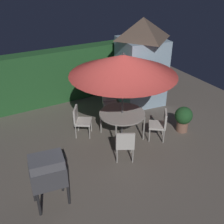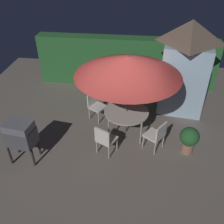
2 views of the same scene
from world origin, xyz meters
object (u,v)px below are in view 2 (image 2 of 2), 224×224
object	(u,v)px
garden_shed	(185,66)
chair_toward_house	(105,139)
patio_umbrella	(128,66)
chair_far_side	(137,97)
bbq_grill	(20,134)
chair_toward_hedge	(96,104)
chair_near_shed	(157,135)
potted_plant_by_shed	(189,139)
patio_table	(126,113)

from	to	relation	value
garden_shed	chair_toward_house	world-z (taller)	garden_shed
patio_umbrella	chair_far_side	distance (m)	2.11
bbq_grill	chair_toward_hedge	size ratio (longest dim) A/B	1.33
patio_umbrella	chair_toward_hedge	size ratio (longest dim) A/B	3.16
patio_umbrella	bbq_grill	xyz separation A→B (m)	(-2.58, -1.44, -1.36)
garden_shed	chair_near_shed	distance (m)	2.68
bbq_grill	chair_far_side	xyz separation A→B (m)	(2.86, 2.68, -0.33)
garden_shed	potted_plant_by_shed	size ratio (longest dim) A/B	3.75
potted_plant_by_shed	chair_toward_house	bearing A→B (deg)	-171.27
garden_shed	chair_toward_house	bearing A→B (deg)	-129.95
chair_toward_house	potted_plant_by_shed	distance (m)	2.28
bbq_grill	chair_toward_hedge	distance (m)	2.61
chair_toward_house	potted_plant_by_shed	world-z (taller)	chair_toward_house
chair_near_shed	chair_far_side	size ratio (longest dim) A/B	1.00
chair_far_side	chair_toward_house	size ratio (longest dim) A/B	1.00
patio_table	chair_far_side	distance (m)	1.28
patio_table	chair_toward_hedge	distance (m)	1.23
patio_umbrella	patio_table	bearing A→B (deg)	-141.34
chair_near_shed	chair_toward_hedge	distance (m)	2.30
patio_umbrella	bbq_grill	bearing A→B (deg)	-150.78
chair_near_shed	chair_toward_house	bearing A→B (deg)	-166.26
chair_near_shed	patio_umbrella	bearing A→B (deg)	144.03
chair_toward_hedge	chair_toward_house	bearing A→B (deg)	-71.64
patio_table	bbq_grill	distance (m)	2.95
patio_table	chair_toward_hedge	xyz separation A→B (m)	(-1.03, 0.64, -0.20)
bbq_grill	potted_plant_by_shed	size ratio (longest dim) A/B	1.51
garden_shed	bbq_grill	world-z (taller)	garden_shed
bbq_grill	patio_umbrella	bearing A→B (deg)	29.22
bbq_grill	chair_near_shed	size ratio (longest dim) A/B	1.33
patio_umbrella	potted_plant_by_shed	distance (m)	2.56
chair_far_side	chair_toward_hedge	size ratio (longest dim) A/B	1.00
chair_near_shed	chair_toward_house	distance (m)	1.41
chair_toward_house	patio_umbrella	bearing A→B (deg)	63.26
garden_shed	chair_near_shed	bearing A→B (deg)	-110.30
bbq_grill	chair_toward_hedge	xyz separation A→B (m)	(1.55, 2.08, -0.33)
bbq_grill	chair_near_shed	bearing A→B (deg)	13.04
patio_umbrella	chair_toward_hedge	xyz separation A→B (m)	(-1.03, 0.64, -1.68)
chair_toward_house	potted_plant_by_shed	xyz separation A→B (m)	(2.25, 0.35, -0.07)
garden_shed	chair_near_shed	xyz separation A→B (m)	(-0.86, -2.33, -1.00)
garden_shed	chair_toward_hedge	xyz separation A→B (m)	(-2.77, -1.05, -1.00)
chair_far_side	bbq_grill	bearing A→B (deg)	-136.86
chair_toward_hedge	chair_near_shed	bearing A→B (deg)	-33.88
patio_umbrella	chair_far_side	bearing A→B (deg)	77.17
patio_table	patio_umbrella	distance (m)	1.48
chair_toward_hedge	patio_table	bearing A→B (deg)	-32.00
chair_toward_hedge	patio_umbrella	bearing A→B (deg)	-32.00
patio_table	potted_plant_by_shed	distance (m)	1.88
patio_table	chair_near_shed	xyz separation A→B (m)	(0.88, -0.64, -0.20)
patio_umbrella	chair_toward_house	world-z (taller)	patio_umbrella
chair_near_shed	chair_toward_house	xyz separation A→B (m)	(-1.37, -0.34, 0.00)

